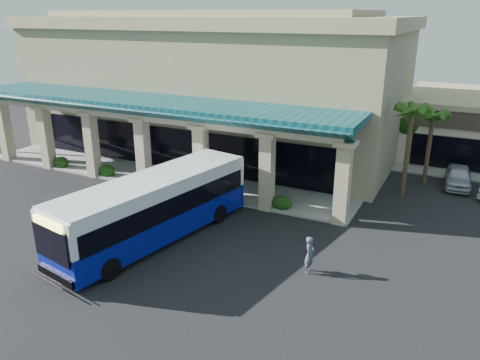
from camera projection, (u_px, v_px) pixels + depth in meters
The scene contains 10 objects.
ground at pixel (200, 239), 24.43m from camera, with size 110.00×110.00×0.00m, color black.
main_building at pixel (215, 82), 39.37m from camera, with size 30.80×14.80×11.35m, color tan, non-canonical shape.
arcade at pixel (151, 139), 32.56m from camera, with size 30.00×6.20×5.70m, color #0B3C44, non-canonical shape.
palm_0 at pixel (408, 147), 29.01m from camera, with size 2.40×2.40×6.60m, color #285516, non-canonical shape.
palm_1 at pixel (429, 144), 31.25m from camera, with size 2.40×2.40×5.80m, color #285516, non-canonical shape.
palm_2 at pixel (5, 117), 38.33m from camera, with size 2.40×2.40×6.20m, color #285516, non-canonical shape.
broadleaf_tree at pixel (408, 132), 36.47m from camera, with size 2.60×2.60×4.81m, color #13330B, non-canonical shape.
transit_bus at pixel (155, 209), 23.87m from camera, with size 2.82×12.13×3.39m, color #09158A, non-canonical shape.
pedestrian at pixel (310, 255), 21.02m from camera, with size 0.64×0.42×1.75m, color #484E61.
car_silver at pixel (458, 177), 31.63m from camera, with size 1.66×4.11×1.40m, color #B5B5C3.
Camera 1 is at (11.68, -18.72, 11.12)m, focal length 35.00 mm.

